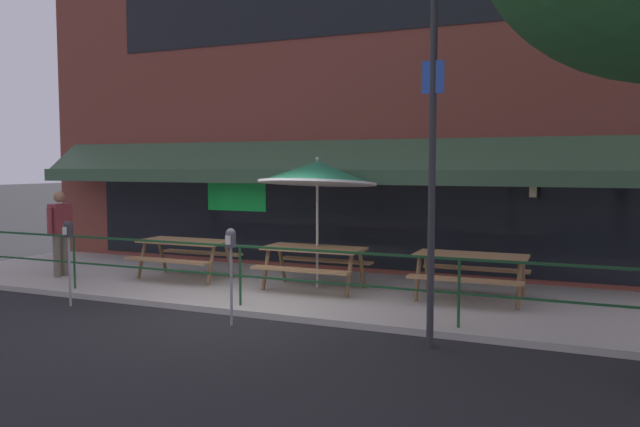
# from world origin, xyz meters

# --- Properties ---
(ground_plane) EXTENTS (120.00, 120.00, 0.00)m
(ground_plane) POSITION_xyz_m (0.00, 0.00, 0.00)
(ground_plane) COLOR black
(patio_deck) EXTENTS (15.00, 4.00, 0.10)m
(patio_deck) POSITION_xyz_m (0.00, 2.00, 0.05)
(patio_deck) COLOR #ADA89E
(patio_deck) RESTS_ON ground
(restaurant_building) EXTENTS (15.00, 1.60, 8.12)m
(restaurant_building) POSITION_xyz_m (0.00, 4.23, 4.03)
(restaurant_building) COLOR brown
(restaurant_building) RESTS_ON ground
(patio_railing) EXTENTS (13.84, 0.04, 0.97)m
(patio_railing) POSITION_xyz_m (0.00, 0.30, 0.80)
(patio_railing) COLOR #194723
(patio_railing) RESTS_ON patio_deck
(picnic_table_left) EXTENTS (1.80, 1.42, 0.76)m
(picnic_table_left) POSITION_xyz_m (-2.19, 1.91, 0.71)
(picnic_table_left) COLOR #997047
(picnic_table_left) RESTS_ON patio_deck
(picnic_table_centre) EXTENTS (1.80, 1.42, 0.76)m
(picnic_table_centre) POSITION_xyz_m (0.55, 1.94, 0.71)
(picnic_table_centre) COLOR #997047
(picnic_table_centre) RESTS_ON patio_deck
(picnic_table_right) EXTENTS (1.80, 1.42, 0.76)m
(picnic_table_right) POSITION_xyz_m (3.29, 2.12, 0.71)
(picnic_table_right) COLOR #997047
(picnic_table_right) RESTS_ON patio_deck
(patio_umbrella_centre) EXTENTS (2.14, 2.14, 2.38)m
(patio_umbrella_centre) POSITION_xyz_m (0.55, 2.10, 2.18)
(patio_umbrella_centre) COLOR #B7B2A8
(patio_umbrella_centre) RESTS_ON patio_deck
(pedestrian_walking) EXTENTS (0.24, 0.62, 1.71)m
(pedestrian_walking) POSITION_xyz_m (-4.64, 1.15, 1.06)
(pedestrian_walking) COLOR #665B4C
(pedestrian_walking) RESTS_ON patio_deck
(parking_meter_near) EXTENTS (0.15, 0.16, 1.42)m
(parking_meter_near) POSITION_xyz_m (-2.78, -0.48, 1.15)
(parking_meter_near) COLOR gray
(parking_meter_near) RESTS_ON ground
(parking_meter_far) EXTENTS (0.15, 0.16, 1.42)m
(parking_meter_far) POSITION_xyz_m (0.33, -0.51, 1.15)
(parking_meter_far) COLOR gray
(parking_meter_far) RESTS_ON ground
(street_sign_pole) EXTENTS (0.28, 0.09, 4.74)m
(street_sign_pole) POSITION_xyz_m (3.23, -0.45, 2.43)
(street_sign_pole) COLOR #2D2D33
(street_sign_pole) RESTS_ON ground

